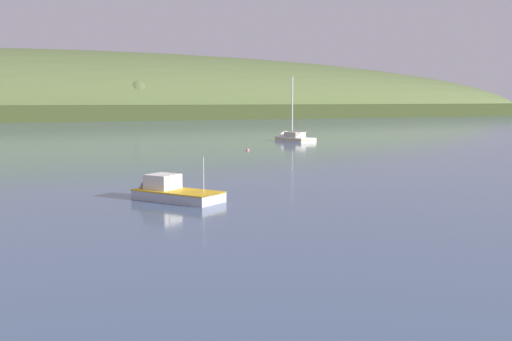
# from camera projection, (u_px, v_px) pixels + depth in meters

# --- Properties ---
(far_shoreline_hill) EXTENTS (585.11, 115.06, 51.10)m
(far_shoreline_hill) POSITION_uv_depth(u_px,v_px,m) (79.00, 116.00, 237.43)
(far_shoreline_hill) COLOR #35401E
(far_shoreline_hill) RESTS_ON ground
(sailboat_midwater_white) EXTENTS (3.93, 7.98, 11.14)m
(sailboat_midwater_white) POSITION_uv_depth(u_px,v_px,m) (291.00, 139.00, 94.24)
(sailboat_midwater_white) COLOR white
(sailboat_midwater_white) RESTS_ON ground
(fishing_boat_moored) EXTENTS (5.26, 6.35, 3.74)m
(fishing_boat_moored) POSITION_uv_depth(u_px,v_px,m) (169.00, 194.00, 38.23)
(fishing_boat_moored) COLOR #ADB2BC
(fishing_boat_moored) RESTS_ON ground
(mooring_buoy_far_upstream) EXTENTS (0.51, 0.51, 0.59)m
(mooring_buoy_far_upstream) POSITION_uv_depth(u_px,v_px,m) (248.00, 151.00, 75.95)
(mooring_buoy_far_upstream) COLOR #E06675
(mooring_buoy_far_upstream) RESTS_ON ground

